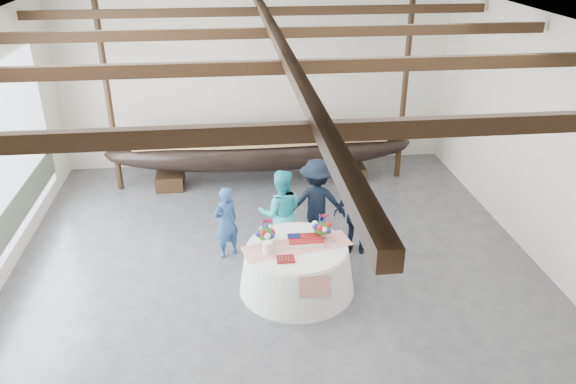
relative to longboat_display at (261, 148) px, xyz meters
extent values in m
cube|color=#3D3D42|center=(0.01, -4.65, -0.91)|extent=(10.00, 12.00, 0.01)
cube|color=silver|center=(0.01, 1.35, 1.34)|extent=(10.00, 0.02, 4.50)
cube|color=silver|center=(5.01, -4.65, 1.34)|extent=(0.02, 12.00, 4.50)
cube|color=white|center=(0.01, -4.65, 3.59)|extent=(10.00, 12.00, 0.01)
cube|color=black|center=(0.01, -8.15, 3.34)|extent=(9.80, 0.12, 0.18)
cube|color=black|center=(0.01, -5.65, 3.34)|extent=(9.80, 0.12, 0.18)
cube|color=black|center=(0.01, -3.15, 3.34)|extent=(9.80, 0.12, 0.18)
cube|color=black|center=(0.01, -0.65, 3.34)|extent=(9.80, 0.12, 0.18)
cube|color=black|center=(0.01, -4.65, 3.47)|extent=(0.15, 11.76, 0.15)
cylinder|color=black|center=(-3.49, 0.00, 1.34)|extent=(0.14, 0.14, 4.50)
cylinder|color=black|center=(3.51, 0.00, 1.34)|extent=(0.14, 0.14, 4.50)
cube|color=#596654|center=(-4.93, -3.65, -0.01)|extent=(0.02, 7.00, 0.60)
cube|color=black|center=(-2.27, 0.00, -0.72)|extent=(0.66, 0.85, 0.38)
cube|color=black|center=(2.27, 0.00, -0.72)|extent=(0.66, 0.85, 0.38)
ellipsoid|color=black|center=(0.00, 0.00, -0.01)|extent=(7.58, 1.52, 1.04)
cube|color=#9E7A4C|center=(0.00, 0.00, 0.28)|extent=(6.06, 0.99, 0.06)
cone|color=silver|center=(0.30, -4.62, -0.48)|extent=(2.05, 2.05, 0.85)
cylinder|color=silver|center=(0.30, -4.62, -0.05)|extent=(1.74, 1.74, 0.04)
cube|color=red|center=(0.30, -4.62, -0.03)|extent=(1.97, 0.94, 0.01)
cube|color=white|center=(0.46, -4.51, 0.01)|extent=(0.60, 0.40, 0.07)
cylinder|color=white|center=(-0.22, -4.77, 0.07)|extent=(0.18, 0.18, 0.20)
cylinder|color=white|center=(-0.24, -4.30, 0.07)|extent=(0.18, 0.18, 0.21)
cube|color=maroon|center=(0.06, -5.04, -0.01)|extent=(0.30, 0.24, 0.03)
cone|color=silver|center=(0.93, -4.74, 0.03)|extent=(0.09, 0.09, 0.12)
imported|color=navy|center=(-0.91, -3.36, -0.17)|extent=(0.64, 0.59, 1.47)
imported|color=#22AEB2|center=(0.14, -3.40, -0.01)|extent=(0.89, 0.71, 1.79)
imported|color=black|center=(0.88, -3.11, 0.02)|extent=(1.25, 0.80, 1.84)
imported|color=black|center=(1.65, -3.52, -0.09)|extent=(1.04, 0.66, 1.64)
camera|label=1|loc=(-0.79, -12.90, 5.07)|focal=35.00mm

